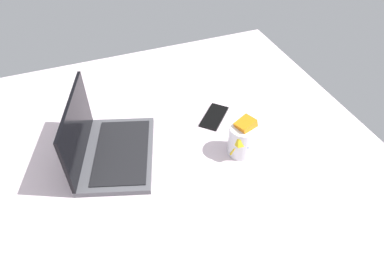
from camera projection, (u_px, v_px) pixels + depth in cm
name	position (u px, v px, depth cm)	size (l,w,h in cm)	color
bed_mattress	(196.00, 219.00, 108.06)	(180.00, 140.00, 18.00)	silver
laptop	(107.00, 147.00, 112.57)	(38.43, 31.93, 23.00)	#4C4C51
snack_cup	(242.00, 139.00, 112.97)	(9.18, 9.27, 13.84)	silver
cell_phone	(214.00, 117.00, 129.77)	(6.80, 14.00, 0.80)	black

